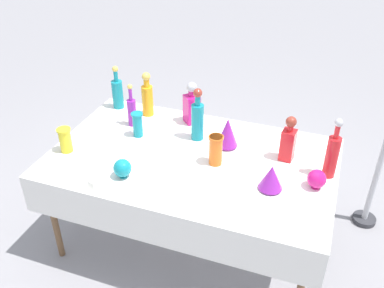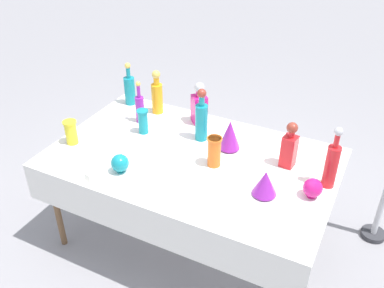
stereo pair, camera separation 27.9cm
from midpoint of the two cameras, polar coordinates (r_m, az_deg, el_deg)
name	(u,v)px [view 2 (the right image)]	position (r m, az deg, el deg)	size (l,w,h in m)	color
ground_plane	(192,238)	(3.34, 2.45, -12.56)	(40.00, 40.00, 0.00)	gray
display_table	(190,165)	(2.85, 2.52, -2.94)	(1.88, 1.16, 0.76)	white
tall_bottle_0	(201,119)	(2.96, 3.98, 3.31)	(0.09, 0.09, 0.39)	teal
tall_bottle_1	(130,89)	(3.46, -6.04, 7.29)	(0.09, 0.09, 0.35)	teal
tall_bottle_2	(140,107)	(3.20, -4.51, 4.86)	(0.06, 0.06, 0.33)	purple
tall_bottle_3	(332,163)	(2.68, 21.02, -2.53)	(0.08, 0.08, 0.41)	red
tall_bottle_4	(157,95)	(3.31, -2.27, 6.50)	(0.09, 0.09, 0.35)	orange
square_decanter_0	(199,105)	(3.17, 3.50, 5.08)	(0.14, 0.14, 0.33)	#C61972
square_decanter_1	(289,147)	(2.79, 15.70, -0.45)	(0.10, 0.10, 0.32)	red
slender_vase_0	(214,151)	(2.72, 5.93, -1.00)	(0.10, 0.10, 0.21)	orange
slender_vase_1	(143,121)	(3.06, -3.97, 3.05)	(0.08, 0.08, 0.18)	teal
slender_vase_2	(71,131)	(3.02, -13.33, 1.56)	(0.09, 0.09, 0.17)	yellow
fluted_vase_0	(230,135)	(2.89, 7.83, 1.17)	(0.14, 0.14, 0.22)	purple
fluted_vase_1	(265,183)	(2.54, 12.87, -5.19)	(0.15, 0.15, 0.17)	purple
round_bowl_0	(313,188)	(2.61, 18.80, -5.69)	(0.11, 0.11, 0.12)	#C61972
round_bowl_1	(120,163)	(2.69, -6.68, -2.66)	(0.11, 0.11, 0.12)	teal
price_tag_left	(87,178)	(2.67, -10.89, -4.62)	(0.06, 0.01, 0.04)	white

